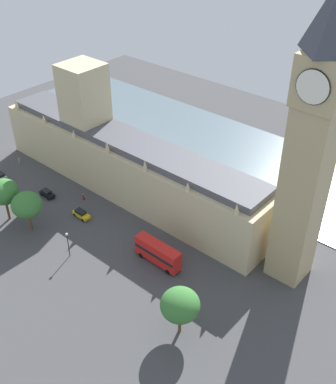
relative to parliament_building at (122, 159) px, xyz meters
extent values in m
plane|color=#424244|center=(1.99, 2.03, -8.21)|extent=(146.71, 146.71, 0.00)
cube|color=slate|center=(-30.69, 2.03, -8.08)|extent=(36.40, 132.04, 0.25)
cube|color=#CCBA8E|center=(-0.01, 2.03, -1.67)|extent=(12.87, 76.71, 13.07)
cube|color=#CCBA8E|center=(-0.01, -11.78, 6.15)|extent=(9.19, 9.19, 28.71)
cube|color=#4C4C54|center=(-0.01, 2.03, 5.66)|extent=(9.78, 73.64, 1.60)
cone|color=#CCBA8E|center=(6.03, -32.49, 6.36)|extent=(1.20, 1.20, 3.00)
cone|color=#CCBA8E|center=(6.03, -20.98, 5.96)|extent=(1.20, 1.20, 2.19)
cone|color=#CCBA8E|center=(6.03, -9.48, 5.84)|extent=(1.20, 1.20, 1.97)
cone|color=#CCBA8E|center=(6.03, 2.03, 6.45)|extent=(1.20, 1.20, 3.19)
cone|color=#CCBA8E|center=(6.03, 13.53, 6.20)|extent=(1.20, 1.20, 2.68)
cone|color=#CCBA8E|center=(6.03, 25.04, 5.92)|extent=(1.20, 1.20, 2.12)
cone|color=#CCBA8E|center=(6.03, 36.55, 6.10)|extent=(1.20, 1.20, 2.49)
cube|color=tan|center=(-0.20, 45.72, 9.48)|extent=(6.82, 6.82, 35.37)
cube|color=tan|center=(-0.20, 45.72, 31.29)|extent=(7.50, 7.50, 8.25)
cylinder|color=silver|center=(3.70, 45.72, 31.29)|extent=(0.25, 5.18, 5.18)
torus|color=black|center=(3.70, 45.72, 31.29)|extent=(0.24, 5.42, 5.42)
cylinder|color=silver|center=(-0.20, 41.82, 31.29)|extent=(5.18, 0.25, 5.18)
torus|color=black|center=(-0.20, 41.82, 31.29)|extent=(5.42, 0.24, 5.42)
cube|color=#B7B7BC|center=(17.92, -26.52, -7.49)|extent=(2.07, 4.33, 0.75)
cube|color=black|center=(17.93, -26.30, -6.79)|extent=(1.68, 2.45, 0.65)
cylinder|color=black|center=(17.01, -27.83, -7.87)|extent=(0.28, 0.69, 0.68)
cylinder|color=black|center=(18.84, -25.20, -7.87)|extent=(0.28, 0.69, 0.68)
cylinder|color=black|center=(17.14, -25.12, -7.87)|extent=(0.28, 0.69, 0.68)
cube|color=black|center=(14.93, -10.92, -7.49)|extent=(1.79, 4.10, 0.75)
cube|color=black|center=(14.92, -11.12, -6.79)|extent=(1.49, 2.30, 0.65)
cylinder|color=black|center=(14.15, -9.60, -7.87)|extent=(0.26, 0.68, 0.68)
cylinder|color=black|center=(15.73, -9.62, -7.87)|extent=(0.26, 0.68, 0.68)
cylinder|color=black|center=(14.12, -12.22, -7.87)|extent=(0.26, 0.68, 0.68)
cylinder|color=black|center=(15.71, -12.24, -7.87)|extent=(0.26, 0.68, 0.68)
cube|color=gold|center=(14.90, 1.59, -7.49)|extent=(1.90, 4.63, 0.75)
cube|color=black|center=(14.89, 1.37, -6.79)|extent=(1.56, 2.61, 0.65)
cylinder|color=black|center=(14.13, 3.08, -7.87)|extent=(0.27, 0.69, 0.68)
cylinder|color=black|center=(15.74, 3.04, -7.87)|extent=(0.27, 0.69, 0.68)
cylinder|color=black|center=(14.05, 0.15, -7.87)|extent=(0.27, 0.69, 0.68)
cylinder|color=black|center=(15.66, 0.11, -7.87)|extent=(0.27, 0.69, 0.68)
cube|color=red|center=(14.67, 24.78, -5.56)|extent=(2.62, 10.53, 4.20)
cube|color=black|center=(14.67, 24.78, -5.47)|extent=(2.67, 10.13, 0.70)
cylinder|color=black|center=(15.78, 21.09, -7.66)|extent=(0.36, 1.10, 1.10)
cylinder|color=black|center=(13.48, 21.12, -7.66)|extent=(0.36, 1.10, 1.10)
cylinder|color=black|center=(15.86, 28.44, -7.66)|extent=(0.36, 1.10, 1.10)
cylinder|color=black|center=(13.56, 28.47, -7.66)|extent=(0.36, 1.10, 1.10)
cylinder|color=maroon|center=(10.01, -3.38, -7.52)|extent=(0.63, 0.63, 1.38)
sphere|color=beige|center=(10.01, -3.38, -6.69)|extent=(0.27, 0.27, 0.27)
cube|color=gray|center=(9.76, -3.24, -7.45)|extent=(0.24, 0.33, 0.25)
cylinder|color=gray|center=(10.24, -29.32, -7.54)|extent=(0.60, 0.60, 1.33)
sphere|color=beige|center=(10.24, -29.32, -6.75)|extent=(0.26, 0.26, 0.26)
cube|color=navy|center=(10.37, -29.57, -7.47)|extent=(0.32, 0.23, 0.24)
cylinder|color=brown|center=(24.95, 38.98, -6.22)|extent=(0.56, 0.56, 3.96)
ellipsoid|color=#387533|center=(24.95, 38.98, -1.73)|extent=(6.69, 6.69, 5.69)
cylinder|color=brown|center=(25.99, -10.32, -5.74)|extent=(0.56, 0.56, 4.93)
ellipsoid|color=#387533|center=(25.99, -10.32, -0.80)|extent=(6.60, 6.60, 5.61)
cylinder|color=brown|center=(24.95, -3.46, -6.15)|extent=(0.56, 0.56, 4.11)
ellipsoid|color=#387533|center=(24.95, -3.46, -1.63)|extent=(6.58, 6.58, 5.59)
cylinder|color=black|center=(25.04, 9.77, -5.49)|extent=(0.18, 0.18, 5.44)
sphere|color=#F2EAC6|center=(25.04, 9.77, -2.49)|extent=(0.56, 0.56, 0.56)
camera|label=1|loc=(66.59, 72.40, 57.59)|focal=44.22mm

